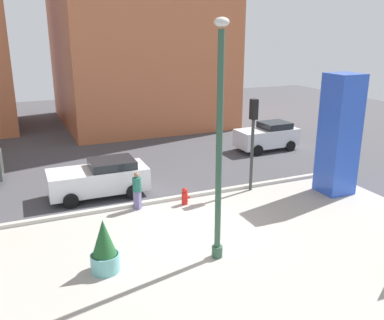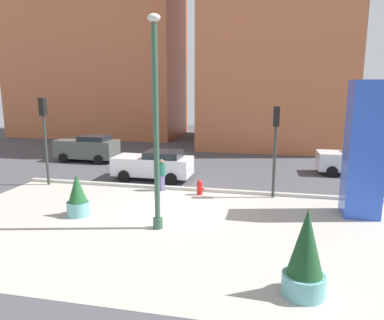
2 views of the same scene
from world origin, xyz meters
name	(u,v)px [view 1 (image 1 of 2)]	position (x,y,z in m)	size (l,w,h in m)	color
ground_plane	(161,194)	(0.00, 4.00, 0.00)	(60.00, 60.00, 0.00)	#47474C
plaza_pavement	(222,256)	(0.00, -2.00, 0.00)	(18.00, 10.00, 0.02)	#ADA89E
curb_strip	(168,199)	(0.00, 3.12, 0.08)	(18.00, 0.24, 0.16)	#B7B2A8
lamp_post	(219,150)	(-0.17, -1.98, 3.68)	(0.44, 0.44, 7.53)	#335642
art_pillar_blue	(339,135)	(7.41, 1.12, 2.70)	(1.36, 1.36, 5.40)	blue
potted_plant_by_pillar	(104,248)	(-3.73, -1.36, 0.79)	(0.90, 0.90, 1.74)	#6BB2B2
fire_hydrant	(185,196)	(0.54, 2.49, 0.37)	(0.36, 0.26, 0.75)	red
traffic_light_corner	(253,130)	(4.00, 2.83, 2.89)	(0.28, 0.42, 4.27)	#333833
car_curb_west	(100,178)	(-2.55, 4.95, 0.83)	(4.38, 2.14, 1.62)	silver
car_curb_east	(267,136)	(8.56, 8.44, 0.86)	(3.86, 2.03, 1.70)	silver
pedestrian_by_curb	(137,189)	(-1.46, 2.82, 0.89)	(0.51, 0.51, 1.61)	slate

